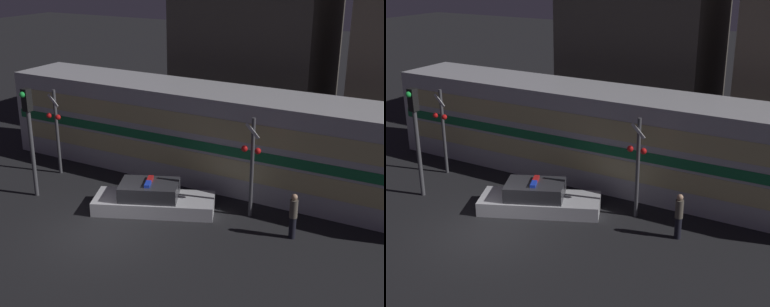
# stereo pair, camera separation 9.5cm
# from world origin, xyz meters

# --- Properties ---
(ground_plane) EXTENTS (120.00, 120.00, 0.00)m
(ground_plane) POSITION_xyz_m (0.00, 0.00, 0.00)
(ground_plane) COLOR black
(train) EXTENTS (21.67, 3.16, 4.02)m
(train) POSITION_xyz_m (1.64, 6.50, 2.01)
(train) COLOR silver
(train) RESTS_ON ground_plane
(police_car) EXTENTS (4.95, 3.44, 1.26)m
(police_car) POSITION_xyz_m (0.51, 2.40, 0.46)
(police_car) COLOR silver
(police_car) RESTS_ON ground_plane
(pedestrian) EXTENTS (0.28, 0.28, 1.69)m
(pedestrian) POSITION_xyz_m (6.00, 2.97, 0.87)
(pedestrian) COLOR black
(pedestrian) RESTS_ON ground_plane
(crossing_signal_near) EXTENTS (0.76, 0.33, 3.91)m
(crossing_signal_near) POSITION_xyz_m (4.02, 3.77, 2.18)
(crossing_signal_near) COLOR #4C4C51
(crossing_signal_near) RESTS_ON ground_plane
(crossing_signal_far) EXTENTS (0.76, 0.33, 3.90)m
(crossing_signal_far) POSITION_xyz_m (-5.30, 3.49, 2.18)
(crossing_signal_far) COLOR #4C4C51
(crossing_signal_far) RESTS_ON ground_plane
(traffic_light_corner) EXTENTS (0.30, 0.46, 4.53)m
(traffic_light_corner) POSITION_xyz_m (-4.45, 1.16, 2.89)
(traffic_light_corner) COLOR #4C4C51
(traffic_light_corner) RESTS_ON ground_plane
(building_left) EXTENTS (7.91, 5.62, 10.59)m
(building_left) POSITION_xyz_m (-0.32, 13.99, 5.29)
(building_left) COLOR #47423D
(building_left) RESTS_ON ground_plane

